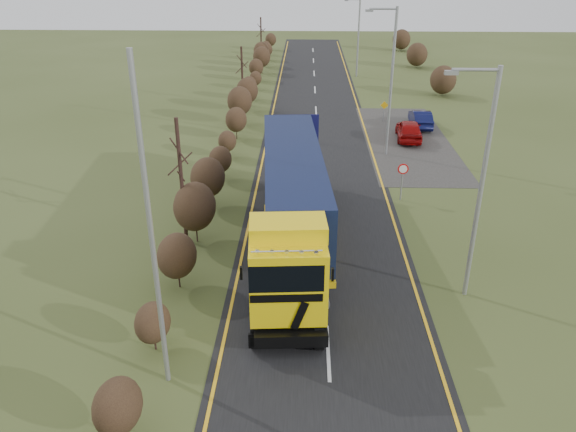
{
  "coord_description": "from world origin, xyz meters",
  "views": [
    {
      "loc": [
        -0.9,
        -19.52,
        12.65
      ],
      "look_at": [
        -1.61,
        2.81,
        1.98
      ],
      "focal_mm": 35.0,
      "sensor_mm": 36.0,
      "label": 1
    }
  ],
  "objects_px": {
    "lorry": "(292,200)",
    "car_blue_sedan": "(421,119)",
    "car_red_hatchback": "(409,130)",
    "speed_sign": "(402,175)",
    "streetlight_near": "(480,179)"
  },
  "relations": [
    {
      "from": "lorry",
      "to": "speed_sign",
      "type": "height_order",
      "value": "lorry"
    },
    {
      "from": "speed_sign",
      "to": "car_red_hatchback",
      "type": "bearing_deg",
      "value": 78.67
    },
    {
      "from": "lorry",
      "to": "streetlight_near",
      "type": "bearing_deg",
      "value": -31.4
    },
    {
      "from": "car_blue_sedan",
      "to": "lorry",
      "type": "bearing_deg",
      "value": 65.77
    },
    {
      "from": "car_red_hatchback",
      "to": "speed_sign",
      "type": "xyz_separation_m",
      "value": [
        -2.2,
        -10.99,
        0.75
      ]
    },
    {
      "from": "lorry",
      "to": "car_blue_sedan",
      "type": "xyz_separation_m",
      "value": [
        9.51,
        20.02,
        -1.84
      ]
    },
    {
      "from": "lorry",
      "to": "streetlight_near",
      "type": "height_order",
      "value": "streetlight_near"
    },
    {
      "from": "car_red_hatchback",
      "to": "speed_sign",
      "type": "height_order",
      "value": "speed_sign"
    },
    {
      "from": "streetlight_near",
      "to": "car_red_hatchback",
      "type": "bearing_deg",
      "value": 86.87
    },
    {
      "from": "car_blue_sedan",
      "to": "speed_sign",
      "type": "bearing_deg",
      "value": 76.89
    },
    {
      "from": "streetlight_near",
      "to": "speed_sign",
      "type": "xyz_separation_m",
      "value": [
        -1.09,
        9.35,
        -3.54
      ]
    },
    {
      "from": "car_blue_sedan",
      "to": "speed_sign",
      "type": "height_order",
      "value": "speed_sign"
    },
    {
      "from": "lorry",
      "to": "car_blue_sedan",
      "type": "distance_m",
      "value": 22.24
    },
    {
      "from": "lorry",
      "to": "streetlight_near",
      "type": "distance_m",
      "value": 8.24
    },
    {
      "from": "lorry",
      "to": "streetlight_near",
      "type": "xyz_separation_m",
      "value": [
        6.97,
        -3.59,
        2.53
      ]
    }
  ]
}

